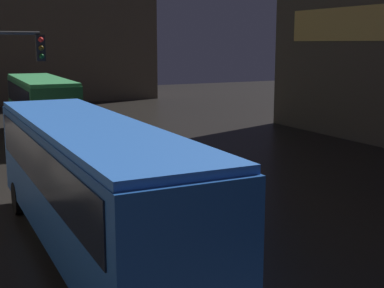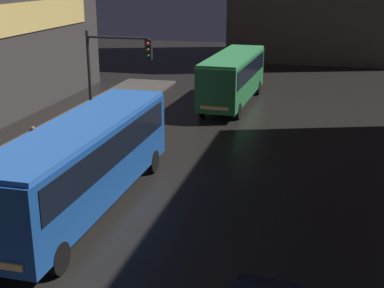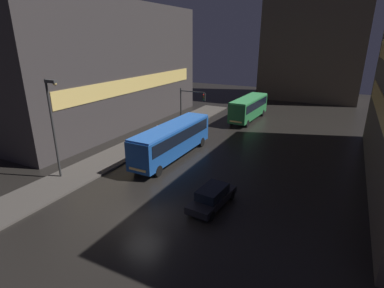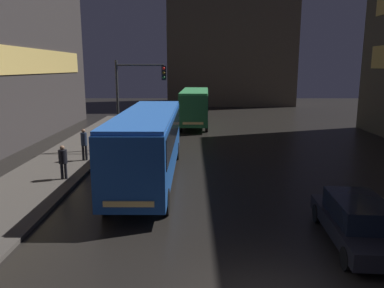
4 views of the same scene
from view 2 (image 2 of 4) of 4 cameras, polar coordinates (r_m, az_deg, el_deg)
name	(u,v)px [view 2 (image 2 of 4)]	position (r m, az deg, el deg)	size (l,w,h in m)	color
bus_near	(85,157)	(19.82, -11.38, -1.34)	(2.59, 11.55, 3.38)	#194793
bus_far	(233,74)	(35.57, 4.41, 7.45)	(2.85, 10.04, 3.36)	#236B38
pedestrian_mid	(34,142)	(24.88, -16.49, 0.16)	(0.44, 0.44, 1.83)	black
traffic_light_main	(111,71)	(25.84, -8.60, 7.68)	(3.26, 0.35, 5.88)	#2D2D2D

